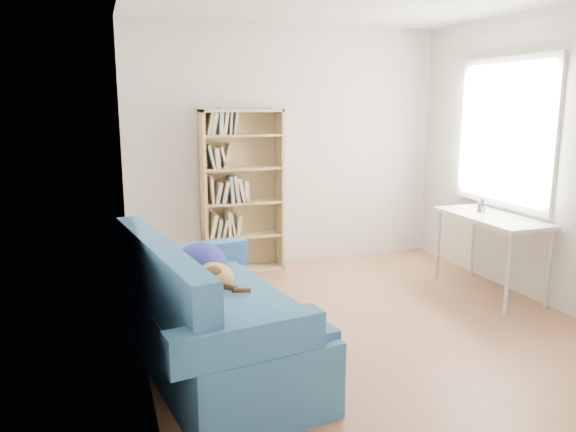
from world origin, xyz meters
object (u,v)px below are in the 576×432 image
object	(u,v)px
sofa	(209,320)
bookshelf	(243,198)
desk	(491,224)
pen_cup	(482,206)

from	to	relation	value
sofa	bookshelf	distance (m)	2.32
desk	sofa	bearing A→B (deg)	-166.49
desk	pen_cup	bearing A→B (deg)	82.26
sofa	pen_cup	bearing A→B (deg)	8.12
pen_cup	desk	bearing A→B (deg)	-97.74
bookshelf	desk	xyz separation A→B (m)	(2.02, -1.47, -0.12)
bookshelf	pen_cup	distance (m)	2.41
desk	pen_cup	xyz separation A→B (m)	(0.03, 0.19, 0.13)
sofa	pen_cup	distance (m)	2.99
sofa	pen_cup	world-z (taller)	sofa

